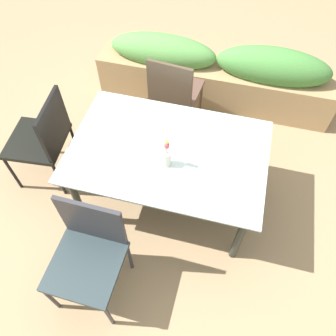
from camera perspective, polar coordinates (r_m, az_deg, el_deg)
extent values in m
plane|color=#9E7F5B|center=(3.25, -0.54, -4.73)|extent=(12.00, 12.00, 0.00)
cube|color=#B2C6C1|center=(2.65, 0.00, 2.92)|extent=(1.56, 1.03, 0.02)
cube|color=#232823|center=(2.67, 0.00, 2.65)|extent=(1.53, 1.01, 0.02)
cylinder|color=#232823|center=(2.92, -15.18, -5.18)|extent=(0.06, 0.06, 0.71)
cylinder|color=#232823|center=(2.72, 11.97, -11.47)|extent=(0.06, 0.06, 0.71)
cylinder|color=#232823|center=(3.35, -9.58, 6.69)|extent=(0.06, 0.06, 0.71)
cylinder|color=#232823|center=(3.17, 13.90, 2.04)|extent=(0.06, 0.06, 0.71)
cube|color=brown|center=(3.49, 1.49, 13.05)|extent=(0.50, 0.50, 0.04)
cube|color=#4C3D2D|center=(3.18, 0.26, 13.90)|extent=(0.44, 0.07, 0.46)
cylinder|color=#4C3D2D|center=(3.86, -0.53, 12.92)|extent=(0.03, 0.03, 0.48)
cylinder|color=#4C3D2D|center=(3.76, 5.55, 11.40)|extent=(0.03, 0.03, 0.48)
cylinder|color=#4C3D2D|center=(3.58, -2.92, 8.74)|extent=(0.03, 0.03, 0.48)
cylinder|color=#4C3D2D|center=(3.48, 3.51, 7.03)|extent=(0.03, 0.03, 0.48)
cube|color=#273438|center=(2.52, -13.83, -15.84)|extent=(0.50, 0.50, 0.04)
cube|color=#2D2D33|center=(2.38, -12.77, -8.88)|extent=(0.47, 0.04, 0.46)
cylinder|color=#2D2D33|center=(2.65, -10.01, -23.48)|extent=(0.03, 0.03, 0.46)
cylinder|color=#2D2D33|center=(2.78, -19.22, -20.18)|extent=(0.03, 0.03, 0.46)
cylinder|color=#2D2D33|center=(2.75, -6.52, -14.74)|extent=(0.03, 0.03, 0.46)
cylinder|color=#2D2D33|center=(2.88, -15.22, -12.10)|extent=(0.03, 0.03, 0.46)
cube|color=black|center=(3.25, -21.39, 4.36)|extent=(0.54, 0.54, 0.04)
cube|color=black|center=(2.98, -18.83, 6.93)|extent=(0.07, 0.47, 0.47)
cylinder|color=black|center=(3.43, -24.87, -0.79)|extent=(0.03, 0.03, 0.47)
cylinder|color=black|center=(3.65, -22.13, 4.95)|extent=(0.03, 0.03, 0.47)
cylinder|color=black|center=(3.23, -17.99, -1.87)|extent=(0.03, 0.03, 0.47)
cylinder|color=black|center=(3.46, -15.53, 4.26)|extent=(0.03, 0.03, 0.47)
cylinder|color=silver|center=(2.51, -0.26, 1.59)|extent=(0.07, 0.07, 0.13)
cylinder|color=#387233|center=(2.45, -0.23, 2.88)|extent=(0.01, 0.01, 0.11)
sphere|color=pink|center=(2.41, -0.23, 3.69)|extent=(0.04, 0.04, 0.04)
cylinder|color=#387233|center=(2.44, -0.21, 2.93)|extent=(0.01, 0.01, 0.13)
sphere|color=#DB4C56|center=(2.38, -0.22, 3.93)|extent=(0.04, 0.04, 0.04)
cylinder|color=#387233|center=(2.41, -0.21, 3.10)|extent=(0.00, 0.01, 0.18)
sphere|color=#EFCC4C|center=(2.34, -0.22, 4.47)|extent=(0.03, 0.03, 0.03)
cylinder|color=#387233|center=(2.44, -0.46, 3.20)|extent=(0.01, 0.01, 0.14)
sphere|color=white|center=(2.39, -0.47, 4.22)|extent=(0.03, 0.03, 0.03)
cube|color=#9E7F56|center=(3.98, 7.66, 13.94)|extent=(2.62, 0.42, 0.47)
ellipsoid|color=#569347|center=(3.86, -0.89, 19.29)|extent=(1.18, 0.38, 0.36)
ellipsoid|color=#47843D|center=(3.77, 17.46, 16.11)|extent=(1.18, 0.38, 0.40)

